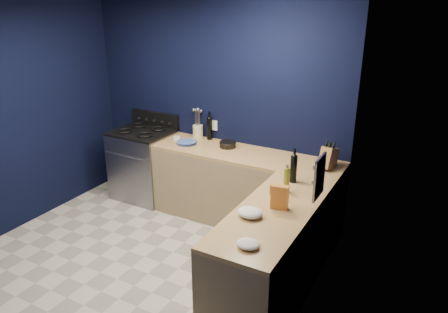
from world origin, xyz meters
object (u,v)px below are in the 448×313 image
Objects in this scene: plate_stack at (186,143)px; crouton_bag at (280,197)px; utensil_crock at (198,131)px; knife_block at (329,158)px; gas_range at (144,165)px.

plate_stack is 1.11× the size of crouton_bag.
knife_block is at bearing -7.06° from utensil_crock.
plate_stack is 1.49× the size of utensil_crock.
knife_block is 1.04× the size of crouton_bag.
knife_block is at bearing 76.28° from crouton_bag.
crouton_bag is (1.67, -1.34, 0.03)m from utensil_crock.
knife_block is at bearing 0.99° from gas_range.
plate_stack is 0.30m from utensil_crock.
knife_block reaches higher than utensil_crock.
crouton_bag is at bearing -84.99° from knife_block.
utensil_crock is at bearing 133.36° from crouton_bag.
knife_block is (1.78, 0.07, 0.10)m from plate_stack.
utensil_crock reaches higher than gas_range.
plate_stack is 1.78m from knife_block.
gas_range is at bearing -168.23° from knife_block.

